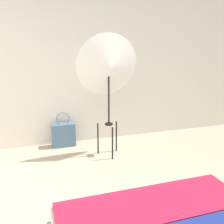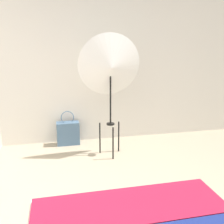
# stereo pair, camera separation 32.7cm
# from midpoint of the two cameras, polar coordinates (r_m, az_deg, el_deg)

# --- Properties ---
(wall_back) EXTENTS (8.00, 0.05, 2.60)m
(wall_back) POSITION_cam_midpoint_polar(r_m,az_deg,el_deg) (4.16, -4.40, 11.04)
(wall_back) COLOR silver
(wall_back) RESTS_ON ground_plane
(photo_umbrella) EXTENTS (0.86, 0.34, 1.70)m
(photo_umbrella) POSITION_cam_midpoint_polar(r_m,az_deg,el_deg) (3.54, 2.33, 9.77)
(photo_umbrella) COLOR black
(photo_umbrella) RESTS_ON ground_plane
(tote_bag) EXTENTS (0.35, 0.17, 0.55)m
(tote_bag) POSITION_cam_midpoint_polar(r_m,az_deg,el_deg) (4.19, -7.34, -4.58)
(tote_bag) COLOR slate
(tote_bag) RESTS_ON ground_plane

